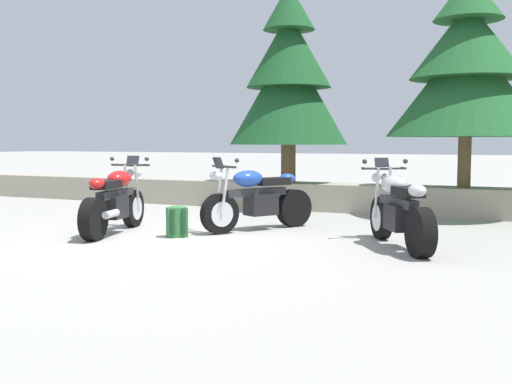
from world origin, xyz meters
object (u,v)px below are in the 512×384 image
at_px(motorcycle_silver_far_right, 399,211).
at_px(rider_backpack, 177,221).
at_px(motorcycle_red_near_left, 115,202).
at_px(pine_tree_mid_left, 467,68).
at_px(pine_tree_far_left, 289,77).
at_px(motorcycle_blue_centre, 257,200).

distance_m(motorcycle_silver_far_right, rider_backpack, 3.21).
height_order(motorcycle_red_near_left, pine_tree_mid_left, pine_tree_mid_left).
distance_m(motorcycle_silver_far_right, pine_tree_far_left, 5.47).
bearing_deg(motorcycle_silver_far_right, motorcycle_red_near_left, -173.02).
relative_size(motorcycle_silver_far_right, rider_backpack, 3.92).
height_order(motorcycle_blue_centre, pine_tree_far_left, pine_tree_far_left).
bearing_deg(rider_backpack, motorcycle_silver_far_right, 8.43).
bearing_deg(rider_backpack, motorcycle_blue_centre, 54.42).
height_order(motorcycle_silver_far_right, pine_tree_mid_left, pine_tree_mid_left).
distance_m(motorcycle_red_near_left, pine_tree_mid_left, 6.80).
distance_m(motorcycle_red_near_left, pine_tree_far_left, 5.10).
height_order(motorcycle_red_near_left, motorcycle_blue_centre, same).
bearing_deg(pine_tree_mid_left, motorcycle_blue_centre, -131.55).
height_order(motorcycle_red_near_left, pine_tree_far_left, pine_tree_far_left).
distance_m(rider_backpack, pine_tree_mid_left, 6.17).
bearing_deg(pine_tree_far_left, motorcycle_silver_far_right, -51.64).
bearing_deg(rider_backpack, pine_tree_mid_left, 49.90).
bearing_deg(pine_tree_mid_left, motorcycle_silver_far_right, -96.86).
height_order(motorcycle_blue_centre, pine_tree_mid_left, pine_tree_mid_left).
distance_m(motorcycle_blue_centre, rider_backpack, 1.39).
bearing_deg(pine_tree_far_left, motorcycle_red_near_left, -104.48).
xyz_separation_m(motorcycle_red_near_left, motorcycle_blue_centre, (1.87, 1.17, 0.00)).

